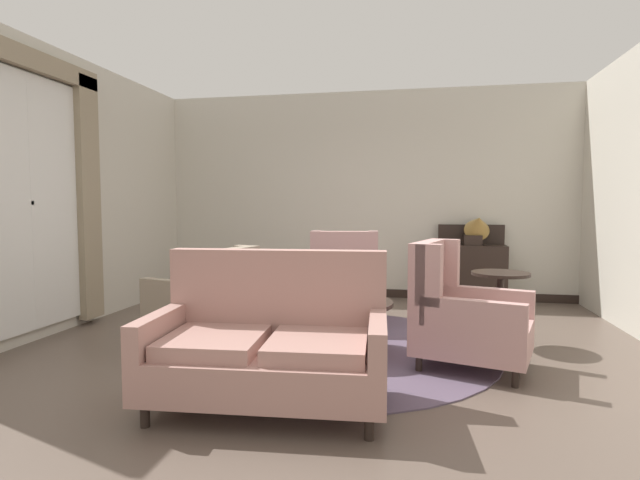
% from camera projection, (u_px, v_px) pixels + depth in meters
% --- Properties ---
extents(ground, '(8.70, 8.70, 0.00)m').
position_uv_depth(ground, '(328.00, 358.00, 4.43)').
color(ground, brown).
extents(wall_back, '(6.24, 0.08, 3.04)m').
position_uv_depth(wall_back, '(364.00, 195.00, 7.37)').
color(wall_back, beige).
rests_on(wall_back, ground).
extents(wall_left, '(0.08, 4.35, 3.04)m').
position_uv_depth(wall_left, '(87.00, 192.00, 5.81)').
color(wall_left, beige).
rests_on(wall_left, ground).
extents(baseboard_back, '(6.08, 0.03, 0.12)m').
position_uv_depth(baseboard_back, '(363.00, 292.00, 7.42)').
color(baseboard_back, black).
rests_on(baseboard_back, ground).
extents(area_rug, '(3.08, 3.08, 0.01)m').
position_uv_depth(area_rug, '(333.00, 348.00, 4.73)').
color(area_rug, '#5B4C60').
rests_on(area_rug, ground).
extents(window_with_curtains, '(0.12, 1.94, 2.81)m').
position_uv_depth(window_with_curtains, '(32.00, 187.00, 4.85)').
color(window_with_curtains, silver).
extents(coffee_table, '(0.92, 0.92, 0.49)m').
position_uv_depth(coffee_table, '(343.00, 310.00, 4.54)').
color(coffee_table, black).
rests_on(coffee_table, ground).
extents(porcelain_vase, '(0.15, 0.15, 0.37)m').
position_uv_depth(porcelain_vase, '(348.00, 285.00, 4.46)').
color(porcelain_vase, '#384C93').
rests_on(porcelain_vase, coffee_table).
extents(settee, '(1.63, 0.96, 1.04)m').
position_uv_depth(settee, '(269.00, 346.00, 3.35)').
color(settee, tan).
rests_on(settee, ground).
extents(armchair_foreground_right, '(0.82, 0.91, 1.08)m').
position_uv_depth(armchair_foreground_right, '(345.00, 285.00, 5.70)').
color(armchair_foreground_right, tan).
rests_on(armchair_foreground_right, ground).
extents(armchair_beside_settee, '(1.07, 0.96, 1.06)m').
position_uv_depth(armchair_beside_settee, '(461.00, 316.00, 4.15)').
color(armchair_beside_settee, tan).
rests_on(armchair_beside_settee, ground).
extents(armchair_back_corner, '(1.04, 0.97, 0.96)m').
position_uv_depth(armchair_back_corner, '(208.00, 302.00, 4.86)').
color(armchair_back_corner, gray).
rests_on(armchair_back_corner, ground).
extents(side_table, '(0.55, 0.55, 0.72)m').
position_uv_depth(side_table, '(500.00, 301.00, 4.82)').
color(side_table, black).
rests_on(side_table, ground).
extents(sideboard, '(0.90, 0.39, 1.09)m').
position_uv_depth(sideboard, '(472.00, 269.00, 6.87)').
color(sideboard, black).
rests_on(sideboard, ground).
extents(gramophone, '(0.35, 0.45, 0.52)m').
position_uv_depth(gramophone, '(477.00, 227.00, 6.73)').
color(gramophone, black).
rests_on(gramophone, sideboard).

